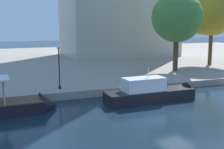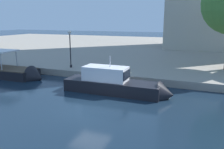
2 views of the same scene
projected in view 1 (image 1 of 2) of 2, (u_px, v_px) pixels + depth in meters
ground_plane at (176, 114)px, 23.09m from camera, size 220.00×220.00×0.00m
dock_promenade at (69, 60)px, 55.13m from camera, size 120.00×55.00×0.74m
motor_yacht_2 at (155, 94)px, 27.09m from camera, size 9.48×2.31×3.94m
lamp_post at (59, 62)px, 28.35m from camera, size 0.40×0.40×4.34m
tree_1 at (178, 18)px, 38.89m from camera, size 7.05×6.76×10.63m
tree_2 at (210, 15)px, 45.17m from camera, size 6.93×7.44×11.43m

